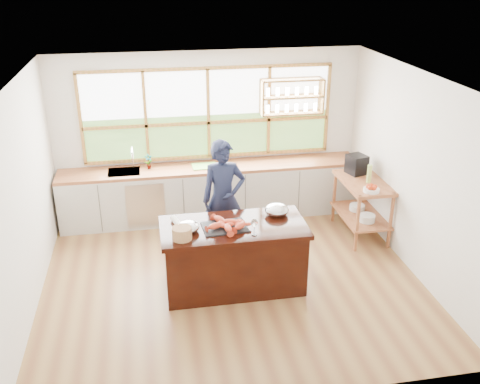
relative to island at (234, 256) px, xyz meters
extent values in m
plane|color=olive|center=(0.00, 0.20, -0.45)|extent=(5.00, 5.00, 0.00)
cube|color=silver|center=(0.00, 2.45, 0.90)|extent=(5.00, 0.02, 2.70)
cube|color=silver|center=(0.00, -2.05, 0.90)|extent=(5.00, 0.02, 2.70)
cube|color=silver|center=(-2.50, 0.20, 0.90)|extent=(0.02, 4.50, 2.70)
cube|color=silver|center=(2.50, 0.20, 0.90)|extent=(0.02, 4.50, 2.70)
cube|color=silver|center=(0.00, 0.20, 2.25)|extent=(5.00, 4.50, 0.02)
cube|color=#B17439|center=(0.00, 2.42, 1.25)|extent=(4.05, 0.06, 1.50)
cube|color=silver|center=(0.00, 2.44, 1.59)|extent=(3.98, 0.01, 0.75)
cube|color=#356224|center=(0.00, 2.44, 0.87)|extent=(3.98, 0.01, 0.70)
cube|color=#B17439|center=(1.35, 2.31, 1.77)|extent=(1.00, 0.28, 0.03)
cube|color=#B17439|center=(1.35, 2.31, 1.50)|extent=(1.00, 0.28, 0.03)
cube|color=#B17439|center=(1.35, 2.31, 1.22)|extent=(1.00, 0.28, 0.03)
cube|color=#B17439|center=(0.85, 2.31, 1.50)|extent=(0.03, 0.28, 0.55)
cube|color=#B17439|center=(1.85, 2.31, 1.50)|extent=(0.03, 0.28, 0.55)
cube|color=beige|center=(0.00, 2.14, -0.03)|extent=(4.90, 0.62, 0.85)
cube|color=#B8BBBF|center=(-1.10, 1.82, -0.02)|extent=(0.60, 0.01, 0.72)
cube|color=#A7673D|center=(0.00, 2.14, 0.42)|extent=(4.90, 0.62, 0.05)
cube|color=#B8BBBF|center=(-1.40, 2.14, 0.37)|extent=(0.50, 0.42, 0.16)
cube|color=#A7673D|center=(2.45, 0.60, 0.00)|extent=(0.04, 0.04, 0.90)
cube|color=#A7673D|center=(2.45, 1.60, 0.00)|extent=(0.04, 0.04, 0.90)
cube|color=#A7673D|center=(1.93, 0.60, 0.00)|extent=(0.04, 0.04, 0.90)
cube|color=#A7673D|center=(1.93, 1.60, 0.00)|extent=(0.04, 0.04, 0.90)
cube|color=#A7673D|center=(2.19, 1.10, -0.13)|extent=(0.62, 1.10, 0.03)
cube|color=#A7673D|center=(2.19, 1.10, 0.42)|extent=(0.62, 1.10, 0.05)
cylinder|color=silver|center=(2.19, 0.85, -0.07)|extent=(0.24, 0.24, 0.11)
cylinder|color=silver|center=(2.19, 1.25, -0.07)|extent=(0.24, 0.24, 0.09)
cube|color=black|center=(0.00, 0.00, -0.03)|extent=(1.77, 0.82, 0.84)
cube|color=black|center=(0.00, 0.00, 0.42)|extent=(1.85, 0.90, 0.06)
imported|color=#151A33|center=(0.01, 0.93, 0.41)|extent=(0.64, 0.43, 1.72)
imported|color=slate|center=(-1.01, 2.20, 0.57)|extent=(0.15, 0.12, 0.24)
cube|color=#7ACD4C|center=(-0.11, 2.14, 0.45)|extent=(0.41, 0.31, 0.01)
cube|color=black|center=(2.19, 1.43, 0.60)|extent=(0.33, 0.34, 0.30)
cylinder|color=#A2C055|center=(2.24, 1.04, 0.59)|extent=(0.09, 0.09, 0.28)
cylinder|color=silver|center=(2.14, 0.70, 0.47)|extent=(0.24, 0.24, 0.05)
sphere|color=red|center=(2.19, 0.70, 0.52)|extent=(0.07, 0.07, 0.07)
sphere|color=red|center=(2.16, 0.75, 0.52)|extent=(0.07, 0.07, 0.07)
sphere|color=red|center=(2.10, 0.73, 0.52)|extent=(0.07, 0.07, 0.07)
sphere|color=red|center=(2.10, 0.67, 0.52)|extent=(0.07, 0.07, 0.07)
sphere|color=red|center=(2.16, 0.65, 0.52)|extent=(0.07, 0.07, 0.07)
cube|color=black|center=(-0.12, -0.04, 0.45)|extent=(0.58, 0.44, 0.02)
ellipsoid|color=#DB5420|center=(-0.24, -0.09, 0.50)|extent=(0.23, 0.15, 0.08)
ellipsoid|color=#DB5420|center=(-0.04, -0.02, 0.50)|extent=(0.23, 0.14, 0.08)
ellipsoid|color=#DB5420|center=(0.06, -0.14, 0.50)|extent=(0.21, 0.21, 0.08)
ellipsoid|color=#DB5420|center=(-0.17, 0.08, 0.50)|extent=(0.18, 0.23, 0.08)
ellipsoid|color=#DB5420|center=(-0.10, -0.18, 0.50)|extent=(0.11, 0.22, 0.08)
ellipsoid|color=#B8BBBF|center=(-0.58, -0.06, 0.51)|extent=(0.29, 0.29, 0.14)
ellipsoid|color=#B8BBBF|center=(0.61, 0.21, 0.51)|extent=(0.32, 0.32, 0.15)
cylinder|color=white|center=(0.21, -0.30, 0.45)|extent=(0.06, 0.06, 0.01)
cylinder|color=white|center=(0.21, -0.30, 0.52)|extent=(0.01, 0.01, 0.13)
ellipsoid|color=white|center=(0.21, -0.30, 0.62)|extent=(0.08, 0.08, 0.10)
cylinder|color=tan|center=(-0.67, -0.24, 0.52)|extent=(0.24, 0.24, 0.15)
cylinder|color=white|center=(-0.70, 0.13, 0.49)|extent=(0.15, 0.31, 0.08)
camera|label=1|loc=(-0.98, -5.93, 3.55)|focal=40.00mm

